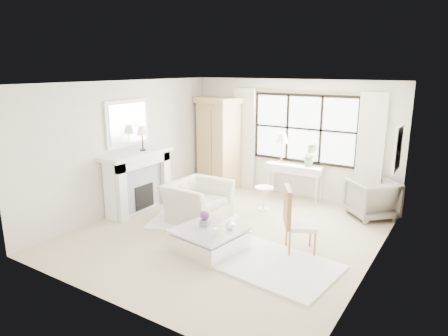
{
  "coord_description": "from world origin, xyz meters",
  "views": [
    {
      "loc": [
        3.6,
        -5.82,
        2.96
      ],
      "look_at": [
        -0.24,
        0.2,
        1.15
      ],
      "focal_mm": 32.0,
      "sensor_mm": 36.0,
      "label": 1
    }
  ],
  "objects": [
    {
      "name": "armoire",
      "position": [
        -1.81,
        2.4,
        1.14
      ],
      "size": [
        1.26,
        0.97,
        2.24
      ],
      "rotation": [
        0.0,
        0.0,
        -0.26
      ],
      "color": "tan",
      "rests_on": "floor"
    },
    {
      "name": "wall_right",
      "position": [
        2.5,
        0.0,
        1.35
      ],
      "size": [
        0.0,
        5.5,
        5.5
      ],
      "primitive_type": "plane",
      "rotation": [
        1.57,
        0.0,
        -1.57
      ],
      "color": "beige",
      "rests_on": "ground"
    },
    {
      "name": "floor",
      "position": [
        0.0,
        0.0,
        0.0
      ],
      "size": [
        5.5,
        5.5,
        0.0
      ],
      "primitive_type": "plane",
      "color": "#C1B18F",
      "rests_on": "ground"
    },
    {
      "name": "mirror_frame",
      "position": [
        -2.47,
        0.0,
        1.84
      ],
      "size": [
        0.05,
        1.15,
        0.95
      ],
      "primitive_type": "cube",
      "color": "silver",
      "rests_on": "wall_left"
    },
    {
      "name": "console_table",
      "position": [
        0.21,
        2.52,
        0.4
      ],
      "size": [
        1.3,
        0.46,
        0.8
      ],
      "rotation": [
        0.0,
        0.0,
        0.01
      ],
      "color": "white",
      "rests_on": "floor"
    },
    {
      "name": "coffee_table",
      "position": [
        0.11,
        -0.81,
        0.18
      ],
      "size": [
        1.12,
        1.12,
        0.38
      ],
      "rotation": [
        0.0,
        0.0,
        -0.13
      ],
      "color": "silver",
      "rests_on": "floor"
    },
    {
      "name": "wingback_chair",
      "position": [
        2.01,
        2.21,
        0.39
      ],
      "size": [
        1.2,
        1.2,
        0.78
      ],
      "primitive_type": "imported",
      "rotation": [
        0.0,
        0.0,
        -2.36
      ],
      "color": "gray",
      "rests_on": "floor"
    },
    {
      "name": "pillar_candle",
      "position": [
        0.36,
        -0.97,
        0.44
      ],
      "size": [
        0.1,
        0.1,
        0.12
      ],
      "primitive_type": "cylinder",
      "color": "white",
      "rests_on": "coffee_table"
    },
    {
      "name": "fireplace",
      "position": [
        -2.27,
        0.0,
        0.65
      ],
      "size": [
        0.58,
        1.66,
        1.26
      ],
      "color": "white",
      "rests_on": "ground"
    },
    {
      "name": "coffee_vase",
      "position": [
        0.41,
        -0.63,
        0.46
      ],
      "size": [
        0.2,
        0.2,
        0.17
      ],
      "primitive_type": "imported",
      "rotation": [
        0.0,
        0.0,
        0.31
      ],
      "color": "silver",
      "rests_on": "coffee_table"
    },
    {
      "name": "rug_right",
      "position": [
        1.29,
        -0.73,
        0.02
      ],
      "size": [
        1.93,
        1.53,
        0.03
      ],
      "primitive_type": "cube",
      "rotation": [
        0.0,
        0.0,
        -0.11
      ],
      "color": "white",
      "rests_on": "floor"
    },
    {
      "name": "club_armchair",
      "position": [
        -0.87,
        0.21,
        0.38
      ],
      "size": [
        1.06,
        1.21,
        0.76
      ],
      "primitive_type": "imported",
      "rotation": [
        0.0,
        0.0,
        1.54
      ],
      "color": "beige",
      "rests_on": "floor"
    },
    {
      "name": "mantel_lamp",
      "position": [
        -2.24,
        0.17,
        1.65
      ],
      "size": [
        0.22,
        0.22,
        0.51
      ],
      "color": "black",
      "rests_on": "fireplace"
    },
    {
      "name": "side_table",
      "position": [
        -0.01,
        1.42,
        0.33
      ],
      "size": [
        0.4,
        0.4,
        0.51
      ],
      "color": "white",
      "rests_on": "floor"
    },
    {
      "name": "curtain_left",
      "position": [
        -1.2,
        2.65,
        1.24
      ],
      "size": [
        0.55,
        0.1,
        2.47
      ],
      "primitive_type": "cube",
      "color": "silver",
      "rests_on": "ground"
    },
    {
      "name": "console_lamp",
      "position": [
        -0.13,
        2.52,
        1.36
      ],
      "size": [
        0.28,
        0.28,
        0.69
      ],
      "color": "#B57F3E",
      "rests_on": "console_table"
    },
    {
      "name": "art_frame",
      "position": [
        2.47,
        1.7,
        1.55
      ],
      "size": [
        0.04,
        0.62,
        0.82
      ],
      "primitive_type": "cube",
      "color": "white",
      "rests_on": "wall_right"
    },
    {
      "name": "wall_back",
      "position": [
        0.0,
        2.75,
        1.35
      ],
      "size": [
        5.0,
        0.0,
        5.0
      ],
      "primitive_type": "plane",
      "rotation": [
        1.57,
        0.0,
        0.0
      ],
      "color": "white",
      "rests_on": "ground"
    },
    {
      "name": "planter_box",
      "position": [
        -0.02,
        -0.74,
        0.43
      ],
      "size": [
        0.17,
        0.17,
        0.11
      ],
      "primitive_type": "cube",
      "rotation": [
        0.0,
        0.0,
        0.25
      ],
      "color": "slate",
      "rests_on": "coffee_table"
    },
    {
      "name": "art_canvas",
      "position": [
        2.45,
        1.7,
        1.55
      ],
      "size": [
        0.01,
        0.52,
        0.72
      ],
      "primitive_type": "cube",
      "color": "beige",
      "rests_on": "wall_right"
    },
    {
      "name": "french_chair",
      "position": [
        1.38,
        -0.06,
        0.31
      ],
      "size": [
        0.66,
        0.66,
        1.08
      ],
      "rotation": [
        0.0,
        0.0,
        2.1
      ],
      "color": "#AD7548",
      "rests_on": "floor"
    },
    {
      "name": "planter_flowers",
      "position": [
        -0.02,
        -0.74,
        0.56
      ],
      "size": [
        0.15,
        0.15,
        0.15
      ],
      "primitive_type": "sphere",
      "color": "#582A6A",
      "rests_on": "planter_box"
    },
    {
      "name": "curtain_right",
      "position": [
        1.8,
        2.65,
        1.24
      ],
      "size": [
        0.55,
        0.1,
        2.47
      ],
      "primitive_type": "cube",
      "color": "white",
      "rests_on": "ground"
    },
    {
      "name": "ceiling",
      "position": [
        0.0,
        0.0,
        2.7
      ],
      "size": [
        5.5,
        5.5,
        0.0
      ],
      "primitive_type": "plane",
      "rotation": [
        3.14,
        0.0,
        0.0
      ],
      "color": "white",
      "rests_on": "ground"
    },
    {
      "name": "window_frame",
      "position": [
        0.3,
        2.72,
        1.6
      ],
      "size": [
        2.5,
        0.04,
        1.5
      ],
      "primitive_type": null,
      "color": "black",
      "rests_on": "wall_back"
    },
    {
      "name": "wall_front",
      "position": [
        0.0,
        -2.75,
        1.35
      ],
      "size": [
        5.0,
        0.0,
        5.0
      ],
      "primitive_type": "plane",
      "rotation": [
        -1.57,
        0.0,
        0.0
      ],
      "color": "silver",
      "rests_on": "ground"
    },
    {
      "name": "wall_left",
      "position": [
        -2.5,
        0.0,
        1.35
      ],
      "size": [
        0.0,
        5.5,
        5.5
      ],
      "primitive_type": "plane",
      "rotation": [
        1.57,
        0.0,
        1.57
      ],
      "color": "beige",
      "rests_on": "ground"
    },
    {
      "name": "orchid_plant",
      "position": [
        0.56,
        2.52,
        1.06
      ],
      "size": [
        0.32,
        0.28,
        0.53
      ],
      "primitive_type": "imported",
      "rotation": [
        0.0,
        0.0,
        0.16
      ],
      "color": "#58764E",
      "rests_on": "console_table"
    },
    {
      "name": "window_pane",
      "position": [
        0.3,
        2.73,
        1.6
      ],
      "size": [
        2.4,
        0.02,
        1.5
      ],
      "primitive_type": "cube",
      "color": "white",
      "rests_on": "wall_back"
    },
    {
      "name": "rug_left",
      "position": [
        -0.88,
        0.06,
        0.01
      ],
      "size": [
        1.9,
        1.6,
        0.03
      ],
      "primitive_type": "cube",
      "rotation": [
        0.0,
        0.0,
        0.33
      ],
      "color": "white",
      "rests_on": "floor"
    },
    {
      "name": "mirror_glass",
      "position": [
        -2.44,
        0.0,
        1.84
      ],
      "size": [
        0.02,
        1.0,
        0.8
      ],
      "primitive_type": "cube",
      "color": "#B6BCC2",
      "rests_on": "wall_left"
    },
    {
      "name": "curtain_rod",
      "position": [
        0.3,
        2.67,
        2.47
      ],
      "size": [
        3.3,
        0.04,
        0.04
      ],
      "primitive_type": "cylinder",
      "rotation": [
        0.0,
        1.57,
        0.0
      ],
      "color": "#AA893B",
      "rests_on": "wall_back"
    }
  ]
}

